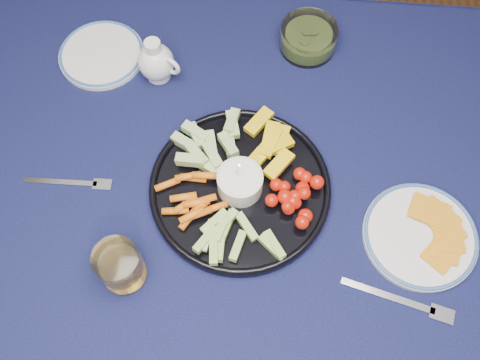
# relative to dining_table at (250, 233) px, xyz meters

# --- Properties ---
(dining_table) EXTENTS (1.67, 1.07, 0.75)m
(dining_table) POSITION_rel_dining_table_xyz_m (0.00, 0.00, 0.00)
(dining_table) COLOR #4C2919
(dining_table) RESTS_ON ground
(crudite_platter) EXTENTS (0.33, 0.33, 0.10)m
(crudite_platter) POSITION_rel_dining_table_xyz_m (-0.03, 0.05, 0.11)
(crudite_platter) COLOR black
(crudite_platter) RESTS_ON dining_table
(creamer_pitcher) EXTENTS (0.09, 0.07, 0.10)m
(creamer_pitcher) POSITION_rel_dining_table_xyz_m (-0.21, 0.29, 0.13)
(creamer_pitcher) COLOR white
(creamer_pitcher) RESTS_ON dining_table
(pickle_bowl) EXTENTS (0.12, 0.12, 0.05)m
(pickle_bowl) POSITION_rel_dining_table_xyz_m (0.08, 0.39, 0.11)
(pickle_bowl) COLOR white
(pickle_bowl) RESTS_ON dining_table
(cheese_plate) EXTENTS (0.20, 0.20, 0.02)m
(cheese_plate) POSITION_rel_dining_table_xyz_m (0.29, -0.01, 0.10)
(cheese_plate) COLOR white
(cheese_plate) RESTS_ON dining_table
(juice_tumbler) EXTENTS (0.08, 0.08, 0.09)m
(juice_tumbler) POSITION_rel_dining_table_xyz_m (-0.20, -0.12, 0.13)
(juice_tumbler) COLOR white
(juice_tumbler) RESTS_ON dining_table
(fork_left) EXTENTS (0.16, 0.02, 0.00)m
(fork_left) POSITION_rel_dining_table_xyz_m (-0.33, 0.04, 0.09)
(fork_left) COLOR silver
(fork_left) RESTS_ON dining_table
(fork_right) EXTENTS (0.19, 0.06, 0.00)m
(fork_right) POSITION_rel_dining_table_xyz_m (0.27, -0.13, 0.09)
(fork_right) COLOR silver
(fork_right) RESTS_ON dining_table
(side_plate_extra) EXTENTS (0.17, 0.17, 0.01)m
(side_plate_extra) POSITION_rel_dining_table_xyz_m (-0.34, 0.33, 0.10)
(side_plate_extra) COLOR white
(side_plate_extra) RESTS_ON dining_table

